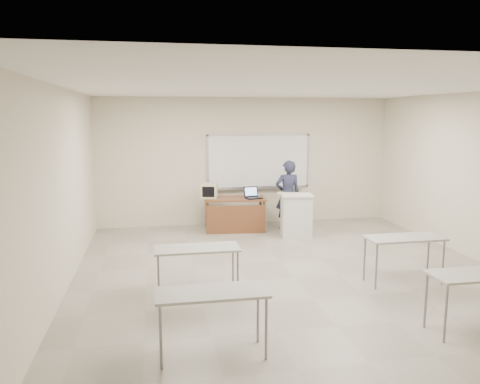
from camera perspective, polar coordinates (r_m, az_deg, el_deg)
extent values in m
cube|color=gray|center=(7.69, 6.63, -10.39)|extent=(7.00, 8.00, 0.01)
cube|color=white|center=(11.21, 2.29, 3.77)|extent=(2.40, 0.03, 1.20)
cube|color=#B7BABC|center=(11.16, 2.32, 6.94)|extent=(2.48, 0.04, 0.04)
cube|color=#B7BABC|center=(11.28, 2.28, 0.64)|extent=(2.48, 0.04, 0.04)
cube|color=#B7BABC|center=(11.00, -3.93, 3.66)|extent=(0.04, 0.04, 1.28)
cube|color=#B7BABC|center=(11.53, 8.23, 3.84)|extent=(0.04, 0.04, 1.28)
cube|color=#B7BABC|center=(11.24, 2.33, 0.40)|extent=(2.16, 0.07, 0.02)
cube|color=gray|center=(6.70, -5.26, -6.87)|extent=(1.20, 0.50, 0.03)
cylinder|color=slate|center=(6.60, -9.89, -10.56)|extent=(0.03, 0.03, 0.70)
cylinder|color=slate|center=(6.69, -0.28, -10.13)|extent=(0.03, 0.03, 0.70)
cylinder|color=slate|center=(6.97, -9.93, -9.46)|extent=(0.03, 0.03, 0.70)
cylinder|color=slate|center=(7.06, -0.86, -9.07)|extent=(0.03, 0.03, 0.70)
cube|color=gray|center=(7.66, 19.43, -5.30)|extent=(1.20, 0.50, 0.03)
cylinder|color=slate|center=(7.34, 16.28, -8.74)|extent=(0.03, 0.03, 0.70)
cylinder|color=slate|center=(7.88, 23.52, -7.90)|extent=(0.03, 0.03, 0.70)
cylinder|color=slate|center=(7.68, 14.94, -7.87)|extent=(0.03, 0.03, 0.70)
cylinder|color=slate|center=(8.20, 21.96, -7.14)|extent=(0.03, 0.03, 0.70)
cube|color=gray|center=(5.09, -3.46, -12.13)|extent=(1.20, 0.50, 0.03)
cylinder|color=slate|center=(5.03, -9.64, -17.10)|extent=(0.03, 0.03, 0.70)
cylinder|color=slate|center=(5.15, 3.21, -16.31)|extent=(0.03, 0.03, 0.70)
cylinder|color=slate|center=(5.39, -9.72, -15.22)|extent=(0.03, 0.03, 0.70)
cylinder|color=slate|center=(5.50, 2.20, -14.55)|extent=(0.03, 0.03, 0.70)
cube|color=gray|center=(6.31, 27.17, -8.91)|extent=(1.20, 0.50, 0.03)
cylinder|color=slate|center=(5.97, 23.79, -13.42)|extent=(0.03, 0.03, 0.70)
cylinder|color=slate|center=(6.28, 21.71, -12.16)|extent=(0.03, 0.03, 0.70)
cube|color=brown|center=(10.52, -0.65, -0.81)|extent=(1.37, 0.69, 0.04)
cube|color=brown|center=(10.29, -0.34, -3.40)|extent=(1.30, 0.03, 0.63)
cylinder|color=#432D17|center=(10.23, -3.84, -3.26)|extent=(0.06, 0.06, 0.71)
cylinder|color=#432D17|center=(10.45, 3.01, -2.99)|extent=(0.06, 0.06, 0.71)
cylinder|color=#432D17|center=(10.78, -4.19, -2.61)|extent=(0.06, 0.06, 0.71)
cylinder|color=#432D17|center=(10.99, 2.32, -2.38)|extent=(0.06, 0.06, 0.71)
cube|color=#B8B4B0|center=(10.09, 6.87, -2.98)|extent=(0.62, 0.44, 0.89)
cube|color=#B8B4B0|center=(10.01, 6.92, -0.40)|extent=(0.66, 0.48, 0.04)
cube|color=#BCBA98|center=(10.56, -3.73, 0.21)|extent=(0.34, 0.36, 0.32)
cube|color=#BCBA98|center=(10.37, -3.60, 0.04)|extent=(0.36, 0.04, 0.34)
cube|color=black|center=(10.34, -3.59, 0.02)|extent=(0.27, 0.01, 0.23)
cube|color=black|center=(10.42, 1.69, -0.75)|extent=(0.34, 0.25, 0.02)
cube|color=black|center=(10.41, 1.70, -0.68)|extent=(0.28, 0.14, 0.01)
cube|color=black|center=(10.55, 1.51, 0.07)|extent=(0.34, 0.07, 0.23)
cube|color=#91AAF3|center=(10.54, 1.52, 0.07)|extent=(0.29, 0.05, 0.18)
ellipsoid|color=#ABADB2|center=(10.67, 2.21, -0.46)|extent=(0.10, 0.07, 0.04)
cube|color=#BCBA98|center=(10.03, 5.97, -0.17)|extent=(0.51, 0.30, 0.03)
imported|color=black|center=(10.66, 5.84, -0.39)|extent=(0.58, 0.38, 1.59)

